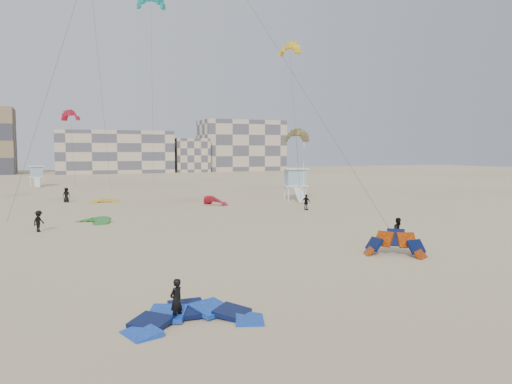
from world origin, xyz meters
name	(u,v)px	position (x,y,z in m)	size (l,w,h in m)	color
ground	(219,303)	(0.00, 0.00, 0.00)	(320.00, 320.00, 0.00)	beige
kite_ground_blue	(194,323)	(-1.58, -2.00, 0.00)	(4.58, 4.75, 0.86)	blue
kite_ground_orange	(395,256)	(12.74, 4.96, 0.00)	(3.62, 2.69, 2.44)	#F44B01
kite_ground_green	(94,223)	(-3.10, 26.44, 0.00)	(3.44, 3.59, 0.82)	green
kite_ground_red_far	(215,205)	(11.15, 36.19, 0.00)	(3.14, 2.77, 1.81)	#BA1B3E
kite_ground_yellow	(105,202)	(-0.53, 43.98, 0.00)	(3.33, 3.45, 0.75)	gold
kitesurfer_main	(176,300)	(-2.16, -1.64, 0.82)	(0.60, 0.39, 1.63)	black
kitesurfer_b	(399,231)	(15.13, 7.68, 0.92)	(0.90, 0.70, 1.85)	black
kitesurfer_c	(39,221)	(-7.43, 22.71, 0.84)	(1.09, 0.63, 1.68)	black
kitesurfer_d	(306,202)	(18.67, 27.63, 0.85)	(1.00, 0.41, 1.70)	black
kitesurfer_e	(66,195)	(-4.90, 45.99, 0.91)	(0.89, 0.58, 1.83)	black
kitesurfer_f	(299,186)	(29.33, 50.41, 0.87)	(1.61, 0.51, 1.74)	black
kite_fly_olive	(296,137)	(20.68, 34.12, 8.00)	(5.11, 9.23, 8.31)	brown
kite_fly_yellow	(290,50)	(27.03, 49.19, 21.40)	(6.51, 6.79, 21.85)	gold
kite_fly_teal_b	(151,3)	(7.38, 54.14, 27.44)	(4.50, 4.82, 27.56)	#109A8E
kite_fly_red	(70,116)	(-3.54, 65.31, 11.76)	(4.44, 7.02, 11.98)	#BA1B3E
lifeguard_tower_near	(295,184)	(22.38, 37.68, 2.06)	(3.52, 6.00, 4.15)	white
lifeguard_tower_far	(37,176)	(-9.14, 77.20, 1.83)	(2.76, 5.12, 3.70)	white
flagpole	(304,165)	(22.94, 36.42, 4.51)	(0.70, 0.11, 8.63)	white
condo_mid	(114,152)	(10.00, 130.00, 6.00)	(32.00, 16.00, 12.00)	beige
condo_east	(241,146)	(50.00, 132.00, 8.00)	(26.00, 14.00, 16.00)	beige
condo_fill_right	(190,155)	(32.00, 128.00, 5.00)	(10.00, 10.00, 10.00)	beige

